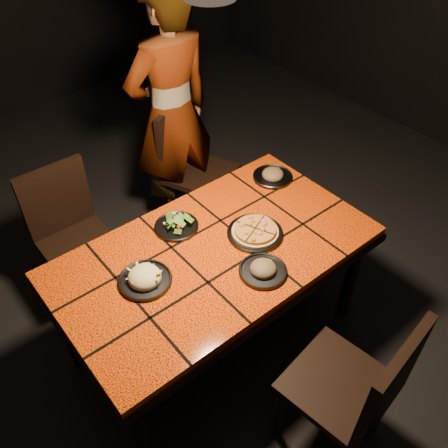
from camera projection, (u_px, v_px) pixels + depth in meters
room_shell at (212, 116)px, 1.87m from camera, size 6.04×7.04×3.08m
dining_table at (215, 260)px, 2.43m from camera, size 1.62×0.92×0.75m
chair_near at (360, 388)px, 2.04m from camera, size 0.49×0.49×0.96m
chair_far_left at (70, 228)px, 2.84m from camera, size 0.41×0.41×0.90m
chair_far_right at (190, 161)px, 3.32m from camera, size 0.56×0.56×0.94m
diner at (172, 115)px, 3.13m from camera, size 0.64×0.42×1.75m
plate_pizza at (255, 232)px, 2.45m from camera, size 0.32×0.32×0.04m
plate_pasta at (145, 278)px, 2.21m from camera, size 0.25×0.25×0.08m
plate_salad at (176, 224)px, 2.48m from camera, size 0.23×0.23×0.07m
plate_mushroom_a at (263, 269)px, 2.25m from camera, size 0.23×0.23×0.08m
plate_mushroom_b at (273, 175)px, 2.81m from camera, size 0.24×0.24×0.08m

